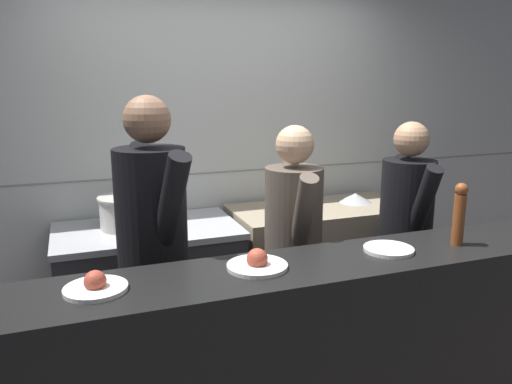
% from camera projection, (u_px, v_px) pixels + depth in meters
% --- Properties ---
extents(wall_back_tiled, '(8.00, 0.06, 2.60)m').
position_uv_depth(wall_back_tiled, '(217.00, 152.00, 3.72)').
color(wall_back_tiled, silver).
rests_on(wall_back_tiled, ground_plane).
extents(oven_range, '(1.18, 0.71, 0.89)m').
position_uv_depth(oven_range, '(150.00, 291.00, 3.34)').
color(oven_range, '#38383D').
rests_on(oven_range, ground_plane).
extents(prep_counter, '(1.33, 0.65, 0.91)m').
position_uv_depth(prep_counter, '(321.00, 265.00, 3.77)').
color(prep_counter, gray).
rests_on(prep_counter, ground_plane).
extents(pass_counter, '(3.05, 0.45, 1.04)m').
position_uv_depth(pass_counter, '(340.00, 364.00, 2.35)').
color(pass_counter, black).
rests_on(pass_counter, ground_plane).
extents(stock_pot, '(0.34, 0.34, 0.21)m').
position_uv_depth(stock_pot, '(125.00, 211.00, 3.21)').
color(stock_pot, beige).
rests_on(stock_pot, oven_range).
extents(mixing_bowl_steel, '(0.25, 0.25, 0.07)m').
position_uv_depth(mixing_bowl_steel, '(355.00, 198.00, 3.81)').
color(mixing_bowl_steel, '#B7BABF').
rests_on(mixing_bowl_steel, prep_counter).
extents(plated_dish_main, '(0.24, 0.24, 0.08)m').
position_uv_depth(plated_dish_main, '(95.00, 286.00, 1.89)').
color(plated_dish_main, white).
rests_on(plated_dish_main, pass_counter).
extents(plated_dish_appetiser, '(0.26, 0.26, 0.09)m').
position_uv_depth(plated_dish_appetiser, '(257.00, 263.00, 2.11)').
color(plated_dish_appetiser, white).
rests_on(plated_dish_appetiser, pass_counter).
extents(plated_dish_dessert, '(0.23, 0.23, 0.02)m').
position_uv_depth(plated_dish_dessert, '(389.00, 249.00, 2.33)').
color(plated_dish_dessert, white).
rests_on(plated_dish_dessert, pass_counter).
extents(pepper_mill, '(0.06, 0.06, 0.31)m').
position_uv_depth(pepper_mill, '(459.00, 213.00, 2.39)').
color(pepper_mill, brown).
rests_on(pepper_mill, pass_counter).
extents(chef_head_cook, '(0.44, 0.76, 1.75)m').
position_uv_depth(chef_head_cook, '(153.00, 250.00, 2.54)').
color(chef_head_cook, black).
rests_on(chef_head_cook, ground_plane).
extents(chef_sous, '(0.38, 0.70, 1.59)m').
position_uv_depth(chef_sous, '(293.00, 250.00, 2.82)').
color(chef_sous, black).
rests_on(chef_sous, ground_plane).
extents(chef_line, '(0.38, 0.69, 1.58)m').
position_uv_depth(chef_line, '(405.00, 235.00, 3.10)').
color(chef_line, black).
rests_on(chef_line, ground_plane).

